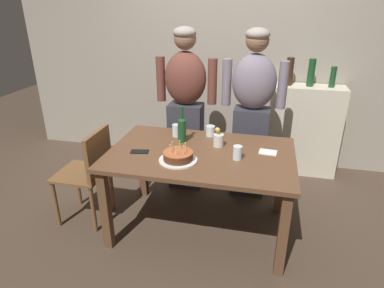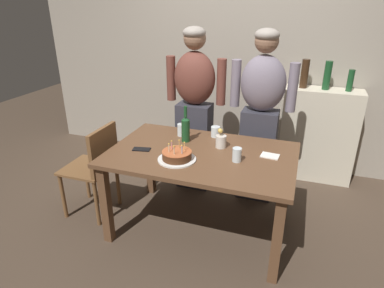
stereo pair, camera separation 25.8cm
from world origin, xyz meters
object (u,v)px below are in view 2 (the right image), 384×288
at_px(water_glass_side, 237,155).
at_px(flower_vase, 221,140).
at_px(water_glass_far, 216,132).
at_px(birthday_cake, 177,156).
at_px(wine_bottle, 186,128).
at_px(dining_chair, 96,164).
at_px(water_glass_near, 181,130).
at_px(cell_phone, 142,149).
at_px(person_man_bearded, 195,108).
at_px(person_woman_cardigan, 260,115).
at_px(napkin_stack, 270,156).

relative_size(water_glass_side, flower_vase, 0.66).
relative_size(water_glass_far, water_glass_side, 0.86).
height_order(birthday_cake, wine_bottle, wine_bottle).
bearing_deg(dining_chair, flower_vase, 102.56).
height_order(water_glass_near, cell_phone, water_glass_near).
relative_size(cell_phone, person_man_bearded, 0.09).
bearing_deg(person_man_bearded, wine_bottle, 100.47).
bearing_deg(water_glass_far, person_woman_cardigan, 44.18).
distance_m(water_glass_near, flower_vase, 0.43).
height_order(water_glass_side, flower_vase, flower_vase).
height_order(water_glass_near, dining_chair, dining_chair).
distance_m(cell_phone, flower_vase, 0.66).
bearing_deg(flower_vase, napkin_stack, -5.99).
bearing_deg(person_man_bearded, flower_vase, 127.33).
relative_size(cell_phone, napkin_stack, 1.03).
xyz_separation_m(flower_vase, person_man_bearded, (-0.42, 0.55, 0.07)).
distance_m(water_glass_side, person_man_bearded, 0.98).
xyz_separation_m(birthday_cake, person_man_bearded, (-0.16, 0.90, 0.10)).
height_order(water_glass_near, flower_vase, flower_vase).
xyz_separation_m(person_man_bearded, dining_chair, (-0.67, -0.79, -0.36)).
height_order(wine_bottle, person_man_bearded, person_man_bearded).
height_order(wine_bottle, flower_vase, wine_bottle).
xyz_separation_m(water_glass_near, flower_vase, (0.40, -0.14, 0.01)).
relative_size(birthday_cake, wine_bottle, 0.94).
xyz_separation_m(napkin_stack, person_man_bearded, (-0.83, 0.59, 0.13)).
height_order(cell_phone, flower_vase, flower_vase).
bearing_deg(cell_phone, flower_vase, 12.16).
height_order(birthday_cake, person_man_bearded, person_man_bearded).
bearing_deg(person_woman_cardigan, cell_phone, 43.98).
relative_size(wine_bottle, person_woman_cardigan, 0.19).
relative_size(birthday_cake, water_glass_far, 3.17).
distance_m(birthday_cake, water_glass_near, 0.51).
bearing_deg(dining_chair, cell_phone, 87.34).
distance_m(wine_bottle, cell_phone, 0.42).
bearing_deg(birthday_cake, wine_bottle, 99.95).
bearing_deg(dining_chair, napkin_stack, 97.55).
distance_m(water_glass_side, flower_vase, 0.28).
bearing_deg(water_glass_near, water_glass_side, -30.95).
bearing_deg(napkin_stack, water_glass_side, -143.36).
relative_size(water_glass_near, wine_bottle, 0.35).
bearing_deg(wine_bottle, water_glass_near, 126.40).
bearing_deg(water_glass_far, person_man_bearded, 133.13).
bearing_deg(person_man_bearded, water_glass_far, 133.13).
bearing_deg(dining_chair, water_glass_side, 91.22).
xyz_separation_m(water_glass_side, cell_phone, (-0.79, -0.05, -0.05)).
relative_size(napkin_stack, person_woman_cardigan, 0.08).
bearing_deg(birthday_cake, flower_vase, 53.60).
relative_size(person_man_bearded, person_woman_cardigan, 1.00).
height_order(birthday_cake, cell_phone, birthday_cake).
bearing_deg(cell_phone, water_glass_far, 32.31).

